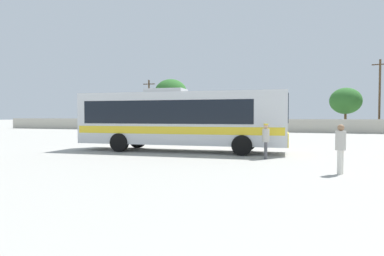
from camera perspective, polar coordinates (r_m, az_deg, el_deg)
ground_plane at (r=28.70m, az=7.13°, el=-1.98°), size 300.00×300.00×0.00m
perimeter_wall at (r=43.44m, az=11.26°, el=0.42°), size 80.00×0.30×1.62m
coach_bus_silver_yellow at (r=19.25m, az=-2.28°, el=1.70°), size 11.84×3.31×3.54m
attendant_by_bus_door at (r=16.17m, az=12.28°, el=-1.79°), size 0.36×0.36×1.65m
passenger_waiting_on_apron at (r=12.69m, az=23.67°, el=-2.81°), size 0.46×0.46×1.72m
parked_car_leftmost_silver at (r=41.04m, az=-1.95°, el=0.32°), size 4.20×2.16×1.46m
parked_car_second_white at (r=39.39m, az=5.68°, el=0.23°), size 4.18×2.14×1.45m
utility_pole_near at (r=46.57m, az=28.96°, el=4.93°), size 1.80×0.39×8.76m
utility_pole_far at (r=50.95m, az=-7.23°, el=4.09°), size 1.80×0.24×7.34m
roadside_tree_left at (r=49.57m, az=-3.57°, el=5.86°), size 4.73×4.73×7.34m
roadside_tree_midleft at (r=49.60m, az=11.20°, el=4.08°), size 4.24×4.24×5.62m
roadside_tree_midright at (r=50.25m, az=24.38°, el=4.16°), size 4.15×4.15×5.80m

